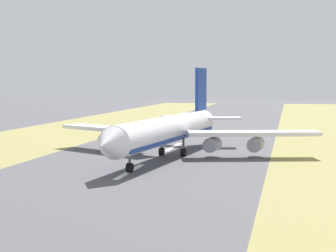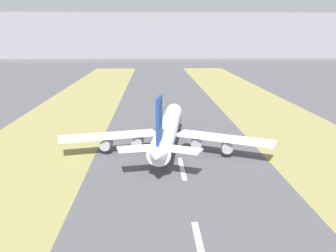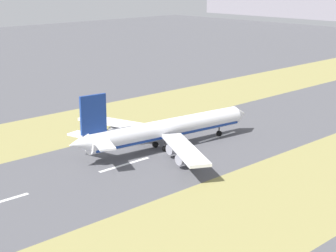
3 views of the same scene
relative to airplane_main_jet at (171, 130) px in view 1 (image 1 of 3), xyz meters
The scene contains 5 objects.
ground_plane 7.68m from the airplane_main_jet, 47.69° to the right, with size 800.00×800.00×0.00m, color #4C4C51.
centreline_dash_near 58.51m from the airplane_main_jet, 86.84° to the right, with size 1.20×18.00×0.01m, color silver.
centreline_dash_mid 19.35m from the airplane_main_jet, 79.96° to the right, with size 1.20×18.00×0.01m, color silver.
centreline_dash_far 22.93m from the airplane_main_jet, 81.67° to the left, with size 1.20×18.00×0.01m, color silver.
airplane_main_jet is the anchor object (origin of this frame).
Camera 1 is at (-28.88, 124.93, 16.80)m, focal length 60.00 mm.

